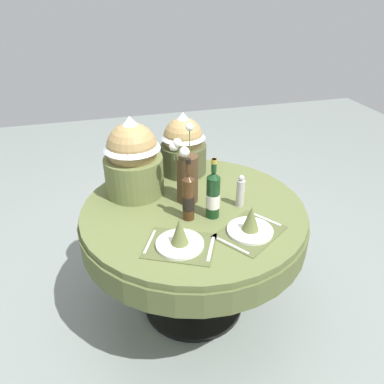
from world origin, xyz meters
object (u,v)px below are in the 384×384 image
object	(u,v)px
place_setting_right	(250,225)
wine_bottle_left	(188,197)
pepper_mill	(240,192)
gift_tub_back_left	(133,154)
dining_table	(193,225)
flower_vase	(187,175)
place_setting_left	(180,238)
wine_bottle_right	(213,195)
gift_tub_back_centre	(183,142)

from	to	relation	value
place_setting_right	wine_bottle_left	size ratio (longest dim) A/B	1.18
pepper_mill	gift_tub_back_left	distance (m)	0.67
dining_table	flower_vase	xyz separation A→B (m)	(-0.02, 0.08, 0.30)
place_setting_right	flower_vase	xyz separation A→B (m)	(-0.24, 0.40, 0.12)
place_setting_left	wine_bottle_right	world-z (taller)	wine_bottle_right
dining_table	place_setting_right	xyz separation A→B (m)	(0.22, -0.32, 0.17)
dining_table	place_setting_right	world-z (taller)	place_setting_right
wine_bottle_right	pepper_mill	distance (m)	0.20
dining_table	wine_bottle_right	xyz separation A→B (m)	(0.08, -0.12, 0.26)
place_setting_right	wine_bottle_left	world-z (taller)	wine_bottle_left
gift_tub_back_centre	wine_bottle_right	bearing A→B (deg)	-87.91
flower_vase	gift_tub_back_left	bearing A→B (deg)	147.00
wine_bottle_right	gift_tub_back_centre	xyz separation A→B (m)	(-0.02, 0.58, 0.08)
place_setting_left	wine_bottle_right	size ratio (longest dim) A/B	1.20
place_setting_left	gift_tub_back_left	xyz separation A→B (m)	(-0.14, 0.59, 0.21)
dining_table	place_setting_left	distance (m)	0.41
gift_tub_back_centre	pepper_mill	bearing A→B (deg)	-67.83
place_setting_right	place_setting_left	bearing A→B (deg)	-177.85
place_setting_left	wine_bottle_right	bearing A→B (deg)	41.81
wine_bottle_right	gift_tub_back_centre	world-z (taller)	gift_tub_back_centre
place_setting_right	gift_tub_back_centre	size ratio (longest dim) A/B	1.03
place_setting_left	flower_vase	size ratio (longest dim) A/B	0.90
place_setting_left	gift_tub_back_centre	distance (m)	0.84
flower_vase	wine_bottle_right	xyz separation A→B (m)	(0.09, -0.20, -0.03)
wine_bottle_left	gift_tub_back_centre	distance (m)	0.58
dining_table	pepper_mill	xyz separation A→B (m)	(0.26, -0.06, 0.22)
place_setting_right	gift_tub_back_left	size ratio (longest dim) A/B	0.88
dining_table	gift_tub_back_left	size ratio (longest dim) A/B	2.72
flower_vase	pepper_mill	xyz separation A→B (m)	(0.28, -0.13, -0.08)
dining_table	flower_vase	bearing A→B (deg)	103.69
pepper_mill	wine_bottle_right	bearing A→B (deg)	-160.73
dining_table	place_setting_right	distance (m)	0.42
place_setting_right	wine_bottle_left	xyz separation A→B (m)	(-0.28, 0.21, 0.09)
gift_tub_back_left	gift_tub_back_centre	xyz separation A→B (m)	(0.35, 0.19, -0.04)
place_setting_left	gift_tub_back_centre	bearing A→B (deg)	74.63
place_setting_left	gift_tub_back_centre	xyz separation A→B (m)	(0.22, 0.79, 0.17)
wine_bottle_right	gift_tub_back_left	xyz separation A→B (m)	(-0.38, 0.38, 0.12)
wine_bottle_right	wine_bottle_left	bearing A→B (deg)	174.67
gift_tub_back_centre	place_setting_left	bearing A→B (deg)	-105.37
dining_table	place_setting_left	size ratio (longest dim) A/B	3.15
place_setting_right	gift_tub_back_left	distance (m)	0.80
dining_table	gift_tub_back_left	xyz separation A→B (m)	(-0.30, 0.26, 0.38)
dining_table	gift_tub_back_centre	bearing A→B (deg)	83.09
wine_bottle_left	wine_bottle_right	world-z (taller)	wine_bottle_left
place_setting_right	flower_vase	bearing A→B (deg)	120.79
dining_table	gift_tub_back_centre	distance (m)	0.57
wine_bottle_left	wine_bottle_right	bearing A→B (deg)	-5.33
wine_bottle_right	gift_tub_back_left	size ratio (longest dim) A/B	0.72
place_setting_left	place_setting_right	size ratio (longest dim) A/B	0.98
flower_vase	pepper_mill	size ratio (longest dim) A/B	2.37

